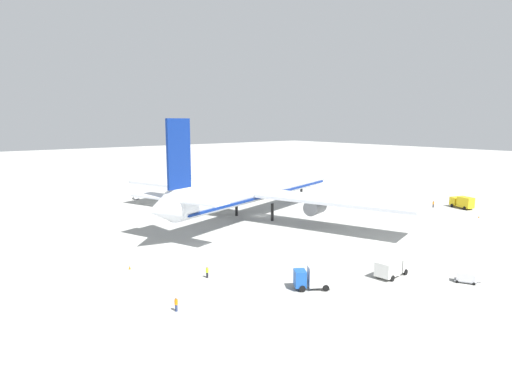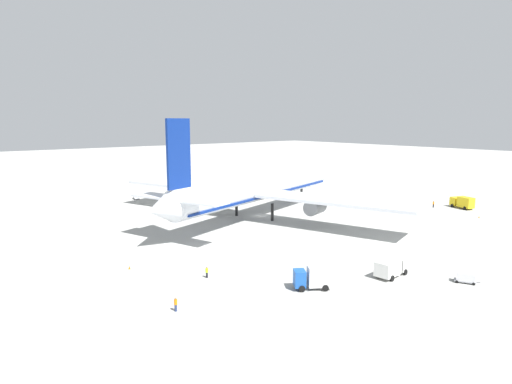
{
  "view_description": "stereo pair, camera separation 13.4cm",
  "coord_description": "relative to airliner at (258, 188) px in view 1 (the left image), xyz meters",
  "views": [
    {
      "loc": [
        -67.87,
        -82.05,
        23.0
      ],
      "look_at": [
        -4.73,
        -3.99,
        6.91
      ],
      "focal_mm": 31.21,
      "sensor_mm": 36.0,
      "label": 1
    },
    {
      "loc": [
        -67.77,
        -82.13,
        23.0
      ],
      "look_at": [
        -4.73,
        -3.99,
        6.91
      ],
      "focal_mm": 31.21,
      "sensor_mm": 36.0,
      "label": 2
    }
  ],
  "objects": [
    {
      "name": "service_truck_2",
      "position": [
        -23.47,
        -41.1,
        -5.32
      ],
      "size": [
        5.37,
        4.52,
        3.23
      ],
      "color": "#194CA5",
      "rests_on": "ground"
    },
    {
      "name": "ground_worker_1",
      "position": [
        -32.54,
        -28.11,
        -6.19
      ],
      "size": [
        0.54,
        0.54,
        1.68
      ],
      "color": "black",
      "rests_on": "ground"
    },
    {
      "name": "baggage_cart_1",
      "position": [
        -12.62,
        41.81,
        -6.26
      ],
      "size": [
        1.89,
        3.05,
        1.43
      ],
      "color": "gray",
      "rests_on": "ground"
    },
    {
      "name": "ground_plane",
      "position": [
        1.28,
        0.34,
        -7.04
      ],
      "size": [
        600.0,
        600.0,
        0.0
      ],
      "primitive_type": "plane",
      "color": "#9E9E99"
    },
    {
      "name": "traffic_cone_0",
      "position": [
        -39.92,
        -17.2,
        -6.77
      ],
      "size": [
        0.36,
        0.36,
        0.55
      ],
      "primitive_type": "cone",
      "color": "orange",
      "rests_on": "ground"
    },
    {
      "name": "traffic_cone_1",
      "position": [
        40.43,
        -34.35,
        -6.77
      ],
      "size": [
        0.36,
        0.36,
        0.55
      ],
      "primitive_type": "cone",
      "color": "orange",
      "rests_on": "ground"
    },
    {
      "name": "service_truck_0",
      "position": [
        -10.75,
        -44.88,
        -5.58
      ],
      "size": [
        6.25,
        3.1,
        2.6
      ],
      "color": "white",
      "rests_on": "ground"
    },
    {
      "name": "service_truck_1",
      "position": [
        49.0,
        -26.02,
        -5.32
      ],
      "size": [
        4.07,
        6.87,
        3.21
      ],
      "color": "yellow",
      "rests_on": "ground"
    },
    {
      "name": "airliner",
      "position": [
        0.0,
        0.0,
        0.0
      ],
      "size": [
        70.32,
        76.3,
        23.47
      ],
      "color": "silver",
      "rests_on": "ground"
    },
    {
      "name": "baggage_cart_0",
      "position": [
        -4.74,
        -53.16,
        -6.21
      ],
      "size": [
        2.55,
        3.45,
        1.54
      ],
      "color": "gray",
      "rests_on": "ground"
    },
    {
      "name": "ground_worker_2",
      "position": [
        -41.88,
        -35.67,
        -6.15
      ],
      "size": [
        0.53,
        0.53,
        1.75
      ],
      "color": "navy",
      "rests_on": "ground"
    },
    {
      "name": "ground_worker_0",
      "position": [
        44.19,
        -20.5,
        -6.14
      ],
      "size": [
        0.52,
        0.52,
        1.77
      ],
      "color": "black",
      "rests_on": "ground"
    }
  ]
}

